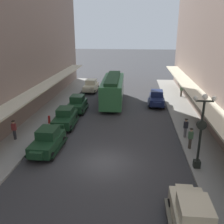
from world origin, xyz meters
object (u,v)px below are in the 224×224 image
parked_car_3 (157,98)px  pedestrian_0 (14,130)px  streetcar (113,89)px  pedestrian_3 (181,90)px  pedestrian_1 (190,138)px  parked_car_1 (77,104)px  lamp_post_with_clock (201,129)px  parked_car_5 (91,86)px  pedestrian_2 (186,128)px  parked_car_2 (65,117)px  fire_hydrant (49,119)px  parked_car_0 (47,140)px  parked_car_4 (193,216)px

parked_car_3 → pedestrian_0: (-12.76, -11.54, 0.07)m
streetcar → pedestrian_3: bearing=21.6°
parked_car_3 → pedestrian_1: bearing=-81.7°
parked_car_1 → lamp_post_with_clock: lamp_post_with_clock is taller
parked_car_5 → pedestrian_1: bearing=-58.4°
lamp_post_with_clock → pedestrian_2: lamp_post_with_clock is taller
pedestrian_0 → lamp_post_with_clock: bearing=-12.2°
parked_car_2 → parked_car_3: size_ratio=1.00×
parked_car_3 → fire_hydrant: bearing=-145.5°
parked_car_0 → parked_car_1: (0.06, 9.84, 0.00)m
parked_car_5 → lamp_post_with_clock: bearing=-62.1°
streetcar → pedestrian_1: (7.22, -12.26, -0.89)m
fire_hydrant → pedestrian_3: 18.83m
parked_car_3 → parked_car_0: bearing=-125.4°
streetcar → fire_hydrant: size_ratio=11.79×
parked_car_0 → pedestrian_0: parked_car_0 is taller
parked_car_3 → lamp_post_with_clock: size_ratio=0.84×
parked_car_5 → pedestrian_3: 13.17m
parked_car_1 → pedestrian_3: bearing=29.5°
pedestrian_2 → parked_car_5: bearing=125.0°
parked_car_0 → parked_car_5: size_ratio=1.00×
parked_car_3 → pedestrian_3: bearing=47.6°
parked_car_4 → lamp_post_with_clock: bearing=75.1°
streetcar → fire_hydrant: (-5.61, -8.03, -1.34)m
parked_car_0 → pedestrian_1: bearing=6.5°
parked_car_2 → pedestrian_1: parked_car_2 is taller
parked_car_1 → pedestrian_2: 12.75m
parked_car_2 → parked_car_3: bearing=40.2°
parked_car_3 → pedestrian_0: size_ratio=2.58×
parked_car_0 → pedestrian_2: (11.07, 3.41, 0.07)m
parked_car_2 → lamp_post_with_clock: bearing=-31.3°
parked_car_0 → streetcar: size_ratio=0.44×
parked_car_0 → parked_car_1: bearing=89.7°
fire_hydrant → parked_car_3: bearing=34.5°
parked_car_5 → pedestrian_0: (-3.43, -17.64, 0.07)m
pedestrian_0 → pedestrian_3: size_ratio=1.00×
parked_car_5 → pedestrian_0: size_ratio=2.58×
pedestrian_3 → fire_hydrant: bearing=-141.7°
parked_car_3 → fire_hydrant: (-11.10, -7.62, -0.38)m
lamp_post_with_clock → pedestrian_0: 14.87m
pedestrian_1 → fire_hydrant: bearing=161.8°
parked_car_3 → parked_car_4: same height
parked_car_0 → streetcar: 14.08m
lamp_post_with_clock → parked_car_5: bearing=117.9°
streetcar → pedestrian_2: streetcar is taller
pedestrian_2 → pedestrian_3: same height
parked_car_0 → parked_car_2: same height
parked_car_1 → fire_hydrant: parked_car_1 is taller
parked_car_4 → pedestrian_2: 10.81m
lamp_post_with_clock → pedestrian_0: size_ratio=3.09×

